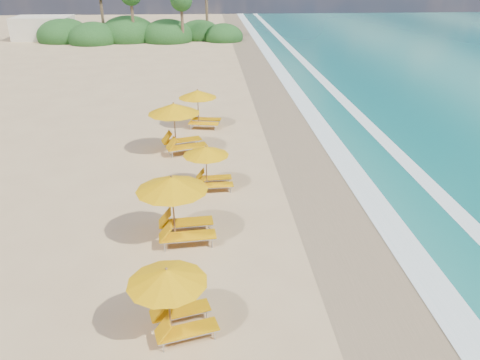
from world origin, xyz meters
The scene contains 10 objects.
ground centered at (0.00, 0.00, 0.00)m, with size 160.00×160.00×0.00m, color tan.
wet_sand centered at (4.00, 0.00, 0.01)m, with size 4.00×160.00×0.01m, color #8E7455.
surf_foam centered at (6.70, 0.00, 0.03)m, with size 4.00×160.00×0.01m.
station_1 centered at (-2.15, -6.91, 1.17)m, with size 2.60×2.52×2.09m.
station_2 centered at (-2.27, -2.26, 1.41)m, with size 2.86×2.68×2.51m.
station_3 centered at (-1.16, 1.85, 1.12)m, with size 2.21×2.06×1.99m.
station_4 centered at (-2.69, 6.36, 1.49)m, with size 3.37×3.28×2.66m.
station_5 centered at (-1.59, 10.40, 1.28)m, with size 2.75×2.63×2.29m.
treeline centered at (-9.94, 45.51, 1.00)m, with size 25.80×8.80×9.74m.
beach_building centered at (-22.00, 48.00, 1.40)m, with size 7.00×5.00×2.80m, color beige.
Camera 1 is at (-1.15, -16.68, 8.91)m, focal length 35.20 mm.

